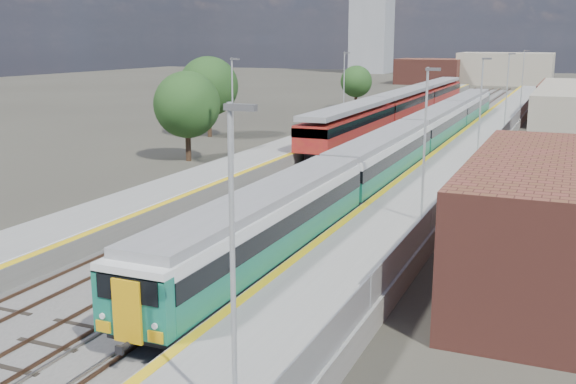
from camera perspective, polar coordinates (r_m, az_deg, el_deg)
The scene contains 11 objects.
ground at distance 62.57m, azimuth 10.66°, elevation 3.55°, with size 320.00×320.00×0.00m, color #47443A.
ballast_bed at distance 65.48m, azimuth 9.22°, elevation 4.03°, with size 10.50×155.00×0.06m, color #565451.
tracks at distance 66.94m, azimuth 10.07°, elevation 4.25°, with size 8.96×160.00×0.17m.
platform_right at distance 64.03m, azimuth 15.79°, elevation 3.98°, with size 4.70×155.00×8.52m.
platform_left at distance 67.33m, azimuth 3.59°, elevation 4.83°, with size 4.30×155.00×8.52m.
buildings at distance 152.23m, azimuth 11.52°, elevation 12.85°, with size 72.00×185.50×40.00m.
green_train at distance 54.83m, azimuth 10.59°, elevation 4.49°, with size 2.70×75.38×2.98m.
red_train at distance 81.53m, azimuth 9.82°, elevation 7.30°, with size 3.06×61.94×3.86m.
tree_a at distance 55.72m, azimuth -8.55°, elevation 7.32°, with size 5.43×5.43×7.35m.
tree_b at distance 69.64m, azimuth -6.74°, elevation 8.87°, with size 6.05×6.05×8.19m.
tree_c at distance 99.24m, azimuth 5.79°, elevation 9.29°, with size 4.56×4.56×6.19m.
Camera 1 is at (13.19, -10.38, 9.77)m, focal length 42.00 mm.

